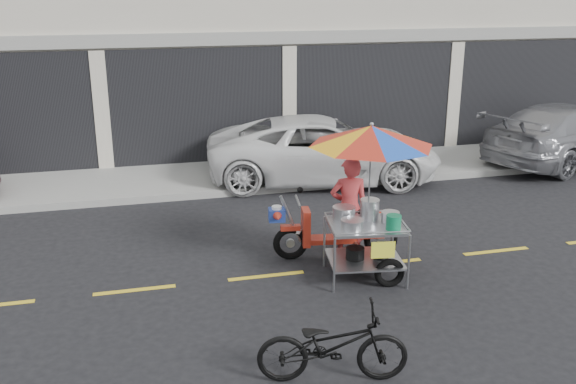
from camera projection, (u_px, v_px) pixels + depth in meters
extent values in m
plane|color=black|center=(386.00, 263.00, 10.44)|extent=(90.00, 90.00, 0.00)
cube|color=gray|center=(299.00, 169.00, 15.49)|extent=(45.00, 3.00, 0.15)
cube|color=black|center=(289.00, 105.00, 15.96)|extent=(35.28, 0.06, 2.90)
cube|color=gray|center=(289.00, 37.00, 15.43)|extent=(36.00, 0.12, 0.30)
cube|color=gold|center=(386.00, 263.00, 10.44)|extent=(42.00, 0.10, 0.01)
imported|color=white|center=(324.00, 149.00, 14.63)|extent=(5.63, 3.33, 1.47)
imported|color=#94959A|center=(569.00, 133.00, 16.13)|extent=(5.54, 3.77, 1.49)
imported|color=black|center=(333.00, 345.00, 7.24)|extent=(1.80, 0.94, 0.90)
torus|color=black|center=(290.00, 243.00, 10.51)|extent=(0.59, 0.19, 0.58)
torus|color=black|center=(381.00, 239.00, 10.67)|extent=(0.59, 0.19, 0.58)
cylinder|color=#9EA0A5|center=(290.00, 243.00, 10.51)|extent=(0.15, 0.08, 0.14)
cylinder|color=#9EA0A5|center=(381.00, 239.00, 10.67)|extent=(0.15, 0.08, 0.14)
cube|color=red|center=(290.00, 228.00, 10.43)|extent=(0.34, 0.16, 0.08)
cylinder|color=#9EA0A5|center=(290.00, 219.00, 10.38)|extent=(0.37, 0.10, 0.81)
cube|color=red|center=(306.00, 227.00, 10.46)|extent=(0.17, 0.36, 0.61)
cube|color=red|center=(333.00, 239.00, 10.57)|extent=(0.84, 0.39, 0.08)
cube|color=red|center=(360.00, 225.00, 10.55)|extent=(0.79, 0.37, 0.40)
cube|color=black|center=(355.00, 212.00, 10.46)|extent=(0.68, 0.33, 0.10)
cylinder|color=#9EA0A5|center=(298.00, 201.00, 10.30)|extent=(0.11, 0.55, 0.04)
sphere|color=black|center=(300.00, 190.00, 10.46)|extent=(0.10, 0.10, 0.10)
cylinder|color=white|center=(298.00, 231.00, 10.46)|extent=(0.14, 0.14, 0.05)
cube|color=navy|center=(277.00, 215.00, 10.34)|extent=(0.29, 0.26, 0.20)
cylinder|color=white|center=(277.00, 208.00, 10.30)|extent=(0.18, 0.18, 0.05)
cone|color=red|center=(278.00, 217.00, 10.17)|extent=(0.21, 0.25, 0.18)
torus|color=black|center=(389.00, 273.00, 9.57)|extent=(0.47, 0.16, 0.46)
cylinder|color=#9EA0A5|center=(334.00, 266.00, 9.33)|extent=(0.04, 0.04, 0.86)
cylinder|color=#9EA0A5|center=(324.00, 242.00, 10.19)|extent=(0.04, 0.04, 0.86)
cylinder|color=#9EA0A5|center=(409.00, 262.00, 9.44)|extent=(0.04, 0.04, 0.86)
cylinder|color=#9EA0A5|center=(393.00, 239.00, 10.30)|extent=(0.04, 0.04, 0.86)
cube|color=#9EA0A5|center=(365.00, 259.00, 9.85)|extent=(1.23, 1.05, 0.03)
cube|color=#9EA0A5|center=(366.00, 226.00, 9.68)|extent=(1.23, 1.05, 0.04)
cylinder|color=#9EA0A5|center=(373.00, 233.00, 9.23)|extent=(1.10, 0.18, 0.02)
cylinder|color=#9EA0A5|center=(360.00, 212.00, 10.09)|extent=(1.10, 0.18, 0.02)
cylinder|color=#9EA0A5|center=(330.00, 223.00, 9.60)|extent=(0.15, 0.90, 0.02)
cylinder|color=#9EA0A5|center=(402.00, 220.00, 9.72)|extent=(0.15, 0.90, 0.02)
cylinder|color=#9EA0A5|center=(358.00, 248.00, 10.28)|extent=(0.15, 0.76, 0.04)
cylinder|color=#9EA0A5|center=(359.00, 218.00, 10.12)|extent=(0.15, 0.76, 0.04)
cube|color=yellow|center=(383.00, 250.00, 9.30)|extent=(0.35, 0.07, 0.25)
cylinder|color=#B7B7BC|center=(344.00, 214.00, 9.80)|extent=(0.39, 0.39, 0.20)
cylinder|color=#B7B7BC|center=(370.00, 210.00, 9.85)|extent=(0.33, 0.33, 0.30)
cylinder|color=#B7B7BC|center=(390.00, 218.00, 9.74)|extent=(0.31, 0.31, 0.14)
cylinder|color=#B7B7BC|center=(352.00, 225.00, 9.45)|extent=(0.38, 0.38, 0.13)
cylinder|color=#10754A|center=(394.00, 222.00, 9.44)|extent=(0.25, 0.25, 0.22)
cylinder|color=black|center=(355.00, 253.00, 9.80)|extent=(0.32, 0.32, 0.18)
cylinder|color=black|center=(381.00, 253.00, 9.85)|extent=(0.27, 0.27, 0.16)
cylinder|color=#9EA0A5|center=(370.00, 176.00, 9.55)|extent=(0.03, 0.03, 1.51)
sphere|color=#9EA0A5|center=(372.00, 124.00, 9.30)|extent=(0.06, 0.06, 0.06)
imported|color=#BD3638|center=(349.00, 208.00, 10.43)|extent=(0.67, 0.49, 1.71)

